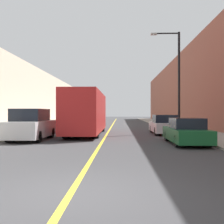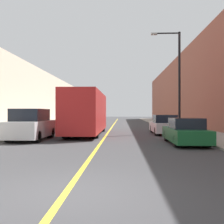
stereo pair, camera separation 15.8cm
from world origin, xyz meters
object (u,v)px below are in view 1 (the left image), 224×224
(bus, at_px, (87,112))
(car_right_near, at_px, (186,132))
(street_lamp_right, at_px, (177,76))
(parked_suv_left, at_px, (32,126))
(car_right_mid, at_px, (164,125))

(bus, relative_size, car_right_near, 2.19)
(car_right_near, distance_m, street_lamp_right, 9.19)
(parked_suv_left, height_order, street_lamp_right, street_lamp_right)
(car_right_near, bearing_deg, bus, 135.67)
(parked_suv_left, distance_m, street_lamp_right, 12.81)
(parked_suv_left, height_order, car_right_near, parked_suv_left)
(car_right_near, xyz_separation_m, street_lamp_right, (1.23, 8.05, 4.25))
(bus, bearing_deg, car_right_mid, 5.99)
(car_right_mid, relative_size, street_lamp_right, 0.56)
(bus, height_order, parked_suv_left, bus)
(bus, xyz_separation_m, parked_suv_left, (-2.96, -4.28, -0.85))
(bus, relative_size, parked_suv_left, 2.11)
(parked_suv_left, xyz_separation_m, car_right_mid, (9.18, 4.93, -0.21))
(bus, distance_m, street_lamp_right, 8.37)
(street_lamp_right, bearing_deg, car_right_mid, -135.90)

